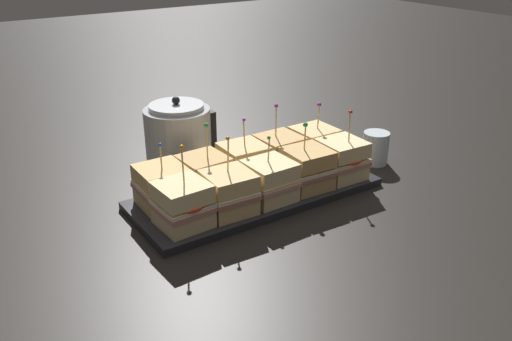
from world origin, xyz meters
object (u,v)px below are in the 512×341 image
at_px(sandwich_back_center, 244,164).
at_px(drinking_glass, 376,148).
at_px(sandwich_front_center, 269,181).
at_px(sandwich_back_left, 204,175).
at_px(sandwich_front_right, 307,169).
at_px(sandwich_front_far_right, 342,159).
at_px(serving_platter, 256,193).
at_px(sandwich_back_far_right, 314,146).
at_px(sandwich_front_left, 229,192).
at_px(kettle_steel, 179,138).
at_px(sandwich_back_far_left, 162,186).
at_px(sandwich_back_right, 279,154).
at_px(sandwich_front_far_left, 183,205).

distance_m(sandwich_back_center, drinking_glass, 0.38).
relative_size(sandwich_front_center, sandwich_back_left, 0.87).
xyz_separation_m(sandwich_front_right, drinking_glass, (0.26, 0.04, -0.02)).
bearing_deg(sandwich_front_far_right, serving_platter, 165.48).
height_order(sandwich_front_right, sandwich_back_far_right, sandwich_back_far_right).
bearing_deg(sandwich_back_far_right, sandwich_front_left, -161.80).
relative_size(sandwich_front_right, kettle_steel, 0.82).
bearing_deg(serving_platter, sandwich_back_far_left, 165.61).
height_order(sandwich_front_far_right, drinking_glass, sandwich_front_far_right).
xyz_separation_m(sandwich_back_far_right, kettle_steel, (-0.29, 0.19, 0.02)).
distance_m(sandwich_back_far_left, sandwich_back_center, 0.21).
bearing_deg(sandwich_back_center, sandwich_back_right, -0.26).
xyz_separation_m(sandwich_front_left, sandwich_back_right, (0.21, 0.11, 0.00)).
distance_m(sandwich_front_far_right, drinking_glass, 0.17).
relative_size(serving_platter, sandwich_back_far_left, 3.90).
bearing_deg(sandwich_back_right, sandwich_front_far_left, -161.62).
height_order(sandwich_back_center, kettle_steel, kettle_steel).
xyz_separation_m(sandwich_front_far_right, sandwich_back_left, (-0.32, 0.11, -0.00)).
relative_size(sandwich_front_center, sandwich_front_right, 0.94).
relative_size(serving_platter, kettle_steel, 2.98).
bearing_deg(sandwich_back_right, sandwich_back_left, -179.72).
xyz_separation_m(sandwich_front_center, sandwich_back_right, (0.10, 0.11, 0.00)).
bearing_deg(sandwich_front_left, sandwich_back_center, 45.17).
relative_size(sandwich_back_right, drinking_glass, 2.03).
height_order(sandwich_front_center, sandwich_back_right, sandwich_back_right).
bearing_deg(kettle_steel, sandwich_back_far_right, -34.25).
xyz_separation_m(sandwich_front_far_left, sandwich_back_far_left, (0.00, 0.11, -0.00)).
xyz_separation_m(serving_platter, drinking_glass, (0.37, -0.01, 0.03)).
height_order(sandwich_back_center, drinking_glass, sandwich_back_center).
bearing_deg(sandwich_front_far_left, sandwich_front_far_right, -0.38).
distance_m(sandwich_front_far_left, kettle_steel, 0.33).
bearing_deg(sandwich_front_center, sandwich_back_center, 88.98).
relative_size(sandwich_front_left, sandwich_front_far_right, 0.98).
height_order(sandwich_back_far_left, sandwich_back_far_right, sandwich_back_far_right).
bearing_deg(sandwich_front_far_right, sandwich_back_far_right, 90.01).
distance_m(serving_platter, sandwich_back_center, 0.08).
relative_size(sandwich_back_center, kettle_steel, 0.83).
relative_size(sandwich_back_center, drinking_glass, 1.88).
relative_size(sandwich_back_left, sandwich_back_center, 1.06).
distance_m(sandwich_back_far_right, drinking_glass, 0.17).
relative_size(sandwich_front_left, sandwich_front_right, 1.06).
distance_m(sandwich_front_right, sandwich_back_center, 0.15).
height_order(sandwich_back_left, drinking_glass, sandwich_back_left).
xyz_separation_m(sandwich_front_far_left, sandwich_back_far_right, (0.42, 0.10, 0.00)).
bearing_deg(sandwich_back_left, kettle_steel, 80.34).
distance_m(sandwich_back_far_left, drinking_glass, 0.59).
distance_m(sandwich_back_left, sandwich_back_far_right, 0.32).
bearing_deg(sandwich_back_left, sandwich_front_right, -25.99).
distance_m(sandwich_front_center, drinking_glass, 0.38).
xyz_separation_m(sandwich_front_right, sandwich_back_far_right, (0.10, 0.10, 0.00)).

